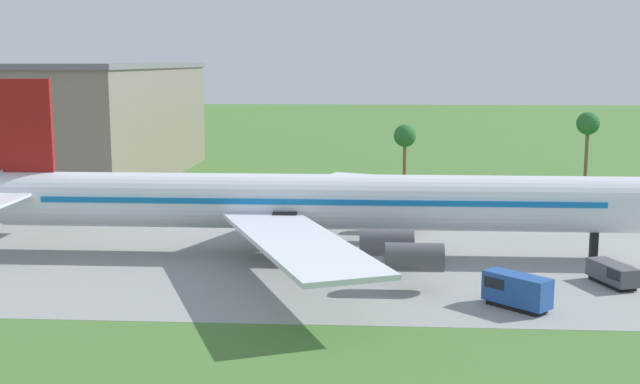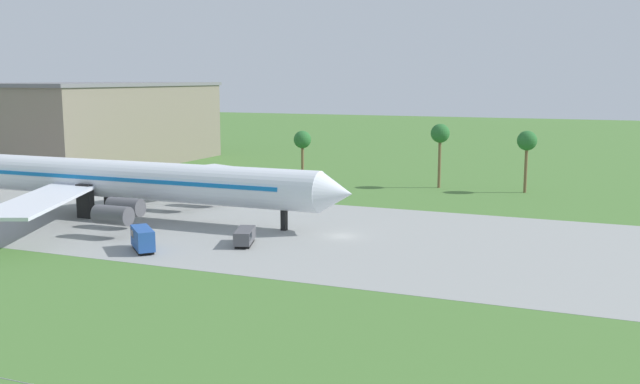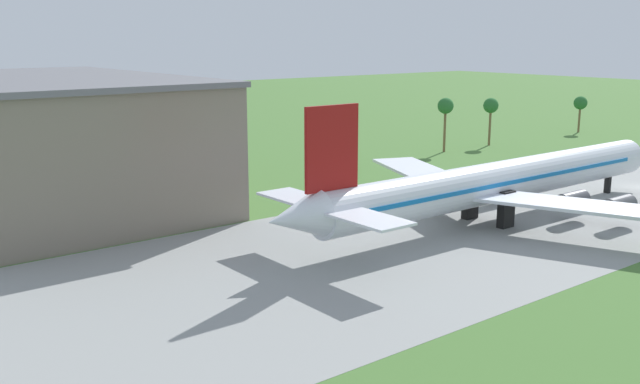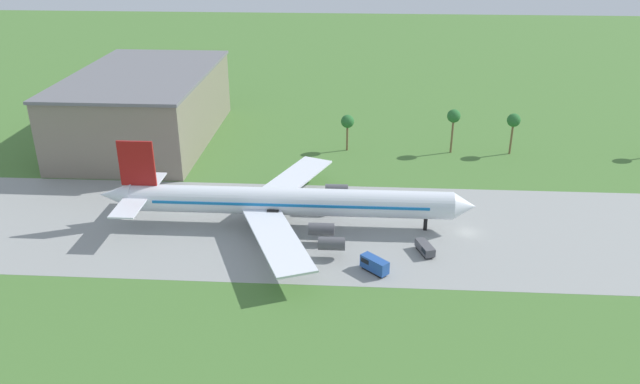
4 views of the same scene
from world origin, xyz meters
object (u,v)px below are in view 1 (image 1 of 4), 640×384
object	(u,v)px
baggage_tug	(515,290)
catering_van	(614,274)
jet_airliner	(307,202)
terminal_building	(63,122)

from	to	relation	value
baggage_tug	catering_van	bearing A→B (deg)	35.72
jet_airliner	catering_van	size ratio (longest dim) A/B	13.53
jet_airliner	baggage_tug	distance (m)	25.53
jet_airliner	terminal_building	size ratio (longest dim) A/B	1.28
baggage_tug	jet_airliner	bearing A→B (deg)	136.87
terminal_building	catering_van	bearing A→B (deg)	-39.81
jet_airliner	baggage_tug	xyz separation A→B (m)	(18.39, -17.22, -4.11)
baggage_tug	terminal_building	bearing A→B (deg)	132.86
jet_airliner	terminal_building	distance (m)	69.23
jet_airliner	terminal_building	bearing A→B (deg)	131.39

